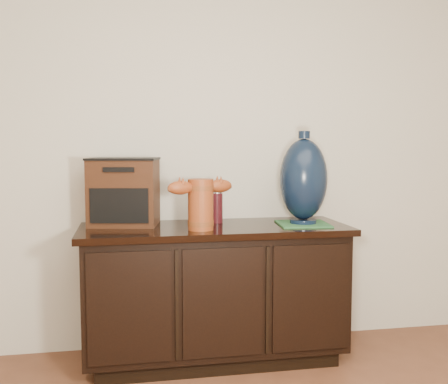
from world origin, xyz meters
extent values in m
plane|color=beige|center=(0.00, 2.50, 1.30)|extent=(4.50, 0.00, 4.50)
cube|color=black|center=(0.00, 2.23, 0.04)|extent=(1.29, 0.45, 0.08)
cube|color=black|center=(0.00, 2.23, 0.40)|extent=(1.40, 0.50, 0.64)
cube|color=black|center=(0.00, 2.23, 0.74)|extent=(1.46, 0.56, 0.03)
cube|color=black|center=(-0.47, 1.97, 0.40)|extent=(0.41, 0.01, 0.56)
cube|color=black|center=(0.00, 1.97, 0.40)|extent=(0.41, 0.01, 0.56)
cube|color=black|center=(0.47, 1.97, 0.40)|extent=(0.41, 0.01, 0.56)
cylinder|color=#97431B|center=(-0.09, 2.11, 0.89)|extent=(0.17, 0.17, 0.27)
cylinder|color=#471D0D|center=(-0.09, 2.11, 0.79)|extent=(0.17, 0.17, 0.03)
cylinder|color=#471D0D|center=(-0.09, 2.11, 0.98)|extent=(0.17, 0.17, 0.03)
ellipsoid|color=#97431B|center=(-0.20, 2.07, 0.98)|extent=(0.16, 0.11, 0.07)
ellipsoid|color=#97431B|center=(0.02, 2.15, 0.98)|extent=(0.16, 0.11, 0.07)
cube|color=#381C0E|center=(-0.48, 2.36, 0.93)|extent=(0.41, 0.35, 0.36)
cube|color=black|center=(-0.51, 2.22, 0.88)|extent=(0.30, 0.06, 0.19)
cube|color=black|center=(-0.48, 2.36, 1.12)|extent=(0.42, 0.36, 0.01)
cube|color=#2A5F32|center=(0.49, 2.19, 0.76)|extent=(0.30, 0.30, 0.01)
cylinder|color=black|center=(0.49, 2.19, 0.77)|extent=(0.15, 0.15, 0.02)
ellipsoid|color=black|center=(0.49, 2.19, 1.01)|extent=(0.29, 0.29, 0.45)
cylinder|color=black|center=(0.49, 2.19, 1.25)|extent=(0.06, 0.06, 0.04)
cylinder|color=#5D0F18|center=(0.03, 2.34, 0.84)|extent=(0.07, 0.07, 0.17)
cylinder|color=silver|center=(0.03, 2.34, 0.94)|extent=(0.06, 0.06, 0.03)
camera|label=1|loc=(-0.47, -0.57, 1.20)|focal=42.00mm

